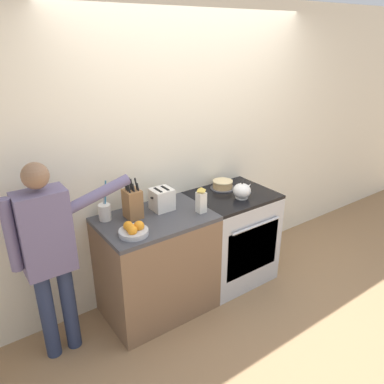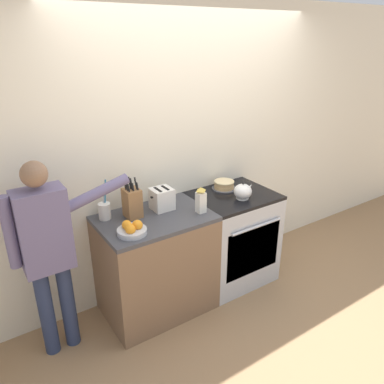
{
  "view_description": "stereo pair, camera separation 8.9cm",
  "coord_description": "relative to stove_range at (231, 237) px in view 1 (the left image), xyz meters",
  "views": [
    {
      "loc": [
        -1.95,
        -2.09,
        2.29
      ],
      "look_at": [
        -0.26,
        0.28,
        1.06
      ],
      "focal_mm": 35.0,
      "sensor_mm": 36.0,
      "label": 1
    },
    {
      "loc": [
        -1.87,
        -2.14,
        2.29
      ],
      "look_at": [
        -0.26,
        0.28,
        1.06
      ],
      "focal_mm": 35.0,
      "sensor_mm": 36.0,
      "label": 2
    }
  ],
  "objects": [
    {
      "name": "ground_plane",
      "position": [
        -0.23,
        -0.31,
        -0.46
      ],
      "size": [
        16.0,
        16.0,
        0.0
      ],
      "primitive_type": "plane",
      "color": "#93704C"
    },
    {
      "name": "person_baker",
      "position": [
        -1.69,
        0.01,
        0.46
      ],
      "size": [
        0.9,
        0.2,
        1.54
      ],
      "rotation": [
        0.0,
        0.0,
        0.03
      ],
      "color": "#283351",
      "rests_on": "ground_plane"
    },
    {
      "name": "milk_carton",
      "position": [
        -0.47,
        -0.14,
        0.56
      ],
      "size": [
        0.07,
        0.07,
        0.22
      ],
      "color": "white",
      "rests_on": "counter_cabinet"
    },
    {
      "name": "counter_cabinet",
      "position": [
        -0.84,
        0.0,
        -0.0
      ],
      "size": [
        0.93,
        0.63,
        0.91
      ],
      "color": "brown",
      "rests_on": "ground_plane"
    },
    {
      "name": "wall_back",
      "position": [
        -0.23,
        0.34,
        0.84
      ],
      "size": [
        8.0,
        0.04,
        2.6
      ],
      "color": "silver",
      "rests_on": "ground_plane"
    },
    {
      "name": "knife_block",
      "position": [
        -0.98,
        0.11,
        0.58
      ],
      "size": [
        0.12,
        0.14,
        0.34
      ],
      "color": "olive",
      "rests_on": "counter_cabinet"
    },
    {
      "name": "toaster",
      "position": [
        -0.71,
        0.1,
        0.55
      ],
      "size": [
        0.19,
        0.17,
        0.19
      ],
      "color": "silver",
      "rests_on": "counter_cabinet"
    },
    {
      "name": "layer_cake",
      "position": [
        0.01,
        0.16,
        0.49
      ],
      "size": [
        0.24,
        0.24,
        0.08
      ],
      "color": "#4C4C51",
      "rests_on": "stove_range"
    },
    {
      "name": "utensil_crock",
      "position": [
        -1.19,
        0.2,
        0.53
      ],
      "size": [
        0.1,
        0.1,
        0.34
      ],
      "color": "silver",
      "rests_on": "counter_cabinet"
    },
    {
      "name": "tea_kettle",
      "position": [
        0.01,
        -0.11,
        0.52
      ],
      "size": [
        0.2,
        0.16,
        0.16
      ],
      "color": "white",
      "rests_on": "stove_range"
    },
    {
      "name": "fruit_bowl",
      "position": [
        -1.11,
        -0.15,
        0.49
      ],
      "size": [
        0.22,
        0.22,
        0.1
      ],
      "color": "#B7BABF",
      "rests_on": "counter_cabinet"
    },
    {
      "name": "stove_range",
      "position": [
        0.0,
        0.0,
        0.0
      ],
      "size": [
        0.75,
        0.66,
        0.91
      ],
      "color": "#B7BABF",
      "rests_on": "ground_plane"
    }
  ]
}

